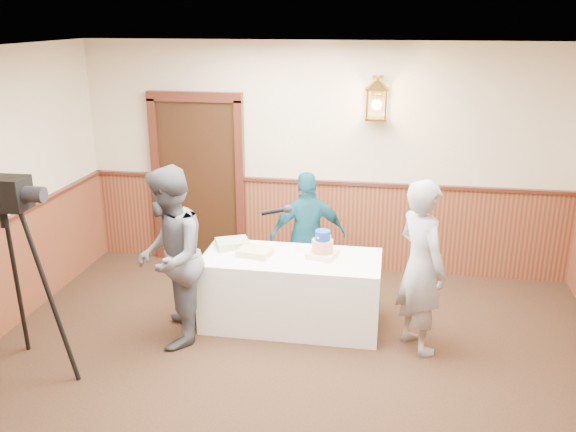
# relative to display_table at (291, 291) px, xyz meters

# --- Properties ---
(room_shell) EXTENTS (6.02, 7.02, 2.81)m
(room_shell) POSITION_rel_display_table_xyz_m (0.09, -1.45, 1.15)
(room_shell) COLOR beige
(room_shell) RESTS_ON ground
(display_table) EXTENTS (1.80, 0.80, 0.75)m
(display_table) POSITION_rel_display_table_xyz_m (0.00, 0.00, 0.00)
(display_table) COLOR white
(display_table) RESTS_ON ground
(tiered_cake) EXTENTS (0.33, 0.33, 0.28)m
(tiered_cake) POSITION_rel_display_table_xyz_m (0.31, 0.06, 0.48)
(tiered_cake) COLOR beige
(tiered_cake) RESTS_ON display_table
(sheet_cake_yellow) EXTENTS (0.37, 0.31, 0.07)m
(sheet_cake_yellow) POSITION_rel_display_table_xyz_m (-0.37, -0.02, 0.41)
(sheet_cake_yellow) COLOR #DBDA83
(sheet_cake_yellow) RESTS_ON display_table
(sheet_cake_green) EXTENTS (0.41, 0.38, 0.08)m
(sheet_cake_green) POSITION_rel_display_table_xyz_m (-0.66, 0.17, 0.41)
(sheet_cake_green) COLOR #8BC087
(sheet_cake_green) RESTS_ON display_table
(interviewer) EXTENTS (1.58, 0.97, 1.76)m
(interviewer) POSITION_rel_display_table_xyz_m (-1.09, -0.53, 0.51)
(interviewer) COLOR #52545C
(interviewer) RESTS_ON ground
(baker) EXTENTS (0.68, 0.74, 1.69)m
(baker) POSITION_rel_display_table_xyz_m (1.27, -0.26, 0.47)
(baker) COLOR #959499
(baker) RESTS_ON ground
(assistant_p) EXTENTS (0.93, 0.61, 1.46)m
(assistant_p) POSITION_rel_display_table_xyz_m (0.07, 0.68, 0.36)
(assistant_p) COLOR navy
(assistant_p) RESTS_ON ground
(tv_camera_rig) EXTENTS (0.72, 0.67, 1.84)m
(tv_camera_rig) POSITION_rel_display_table_xyz_m (-2.17, -1.36, 0.45)
(tv_camera_rig) COLOR black
(tv_camera_rig) RESTS_ON ground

